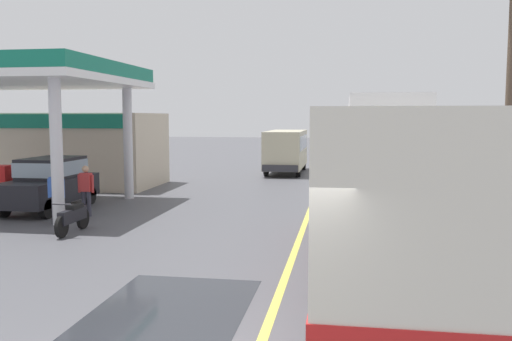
{
  "coord_description": "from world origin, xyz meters",
  "views": [
    {
      "loc": [
        1.12,
        -6.19,
        3.21
      ],
      "look_at": [
        -1.5,
        10.0,
        1.6
      ],
      "focal_mm": 38.0,
      "sensor_mm": 36.0,
      "label": 1
    }
  ],
  "objects_px": {
    "motorcycle_parked_forecourt": "(73,217)",
    "pedestrian_by_shop": "(56,193)",
    "coach_bus_main": "(389,192)",
    "car_at_pump": "(50,181)",
    "minibus_opposing_lane": "(286,148)",
    "pedestrian_near_pump": "(86,188)"
  },
  "relations": [
    {
      "from": "coach_bus_main",
      "to": "car_at_pump",
      "type": "relative_size",
      "value": 2.63
    },
    {
      "from": "coach_bus_main",
      "to": "motorcycle_parked_forecourt",
      "type": "distance_m",
      "value": 8.88
    },
    {
      "from": "car_at_pump",
      "to": "pedestrian_by_shop",
      "type": "relative_size",
      "value": 2.53
    },
    {
      "from": "minibus_opposing_lane",
      "to": "pedestrian_near_pump",
      "type": "distance_m",
      "value": 15.68
    },
    {
      "from": "coach_bus_main",
      "to": "car_at_pump",
      "type": "height_order",
      "value": "coach_bus_main"
    },
    {
      "from": "car_at_pump",
      "to": "pedestrian_by_shop",
      "type": "bearing_deg",
      "value": -56.59
    },
    {
      "from": "coach_bus_main",
      "to": "minibus_opposing_lane",
      "type": "bearing_deg",
      "value": 101.7
    },
    {
      "from": "minibus_opposing_lane",
      "to": "pedestrian_near_pump",
      "type": "bearing_deg",
      "value": -108.45
    },
    {
      "from": "car_at_pump",
      "to": "minibus_opposing_lane",
      "type": "distance_m",
      "value": 15.46
    },
    {
      "from": "coach_bus_main",
      "to": "motorcycle_parked_forecourt",
      "type": "bearing_deg",
      "value": 161.11
    },
    {
      "from": "coach_bus_main",
      "to": "motorcycle_parked_forecourt",
      "type": "relative_size",
      "value": 6.13
    },
    {
      "from": "motorcycle_parked_forecourt",
      "to": "pedestrian_near_pump",
      "type": "bearing_deg",
      "value": 108.45
    },
    {
      "from": "car_at_pump",
      "to": "pedestrian_near_pump",
      "type": "xyz_separation_m",
      "value": [
        1.8,
        -0.97,
        -0.08
      ]
    },
    {
      "from": "car_at_pump",
      "to": "pedestrian_by_shop",
      "type": "height_order",
      "value": "car_at_pump"
    },
    {
      "from": "motorcycle_parked_forecourt",
      "to": "pedestrian_by_shop",
      "type": "bearing_deg",
      "value": 133.64
    },
    {
      "from": "minibus_opposing_lane",
      "to": "pedestrian_near_pump",
      "type": "relative_size",
      "value": 3.69
    },
    {
      "from": "car_at_pump",
      "to": "coach_bus_main",
      "type": "bearing_deg",
      "value": -29.85
    },
    {
      "from": "pedestrian_near_pump",
      "to": "pedestrian_by_shop",
      "type": "relative_size",
      "value": 1.0
    },
    {
      "from": "pedestrian_by_shop",
      "to": "coach_bus_main",
      "type": "bearing_deg",
      "value": -23.19
    },
    {
      "from": "coach_bus_main",
      "to": "motorcycle_parked_forecourt",
      "type": "xyz_separation_m",
      "value": [
        -8.32,
        2.85,
        -1.28
      ]
    },
    {
      "from": "coach_bus_main",
      "to": "pedestrian_by_shop",
      "type": "height_order",
      "value": "coach_bus_main"
    },
    {
      "from": "minibus_opposing_lane",
      "to": "motorcycle_parked_forecourt",
      "type": "xyz_separation_m",
      "value": [
        -4.14,
        -17.33,
        -1.03
      ]
    }
  ]
}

